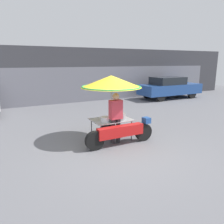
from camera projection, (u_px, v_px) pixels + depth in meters
name	position (u px, v px, depth m)	size (l,w,h in m)	color
ground_plane	(123.00, 152.00, 6.12)	(36.00, 36.00, 0.00)	slate
shopfront_building	(51.00, 75.00, 13.49)	(28.00, 2.06, 3.30)	#38383D
vendor_motorcycle_cart	(112.00, 90.00, 6.72)	(2.24, 1.89, 2.06)	black
vendor_person	(116.00, 116.00, 6.62)	(0.38, 0.22, 1.56)	#2D2D33
parked_car	(169.00, 87.00, 14.84)	(4.39, 1.67, 1.46)	black
potted_plant	(187.00, 88.00, 17.13)	(0.61, 0.61, 0.84)	gray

